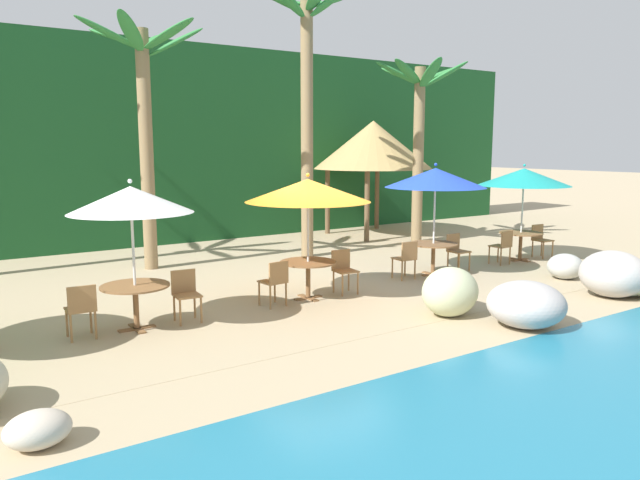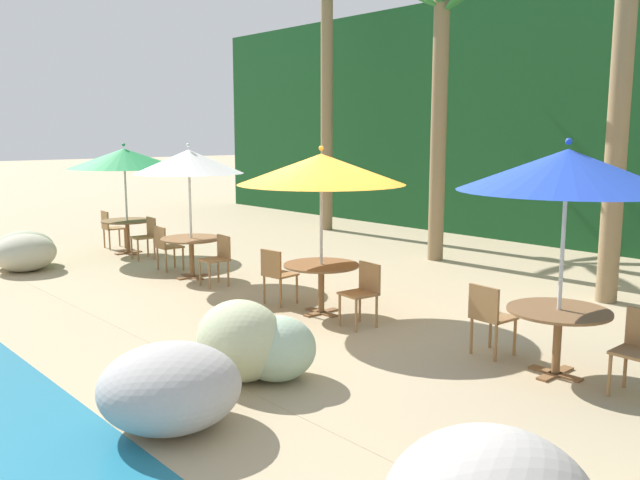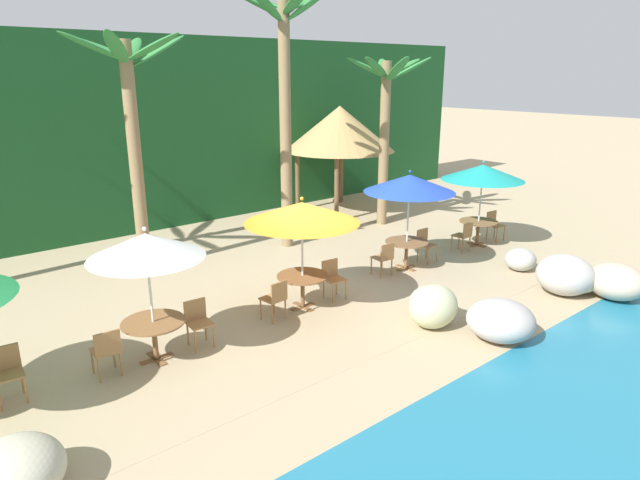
# 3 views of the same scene
# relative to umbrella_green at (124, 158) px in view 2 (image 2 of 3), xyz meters

# --- Properties ---
(ground_plane) EXTENTS (120.00, 120.00, 0.00)m
(ground_plane) POSITION_rel_umbrella_green_xyz_m (6.89, -0.07, -2.08)
(ground_plane) COLOR tan
(terrace_deck) EXTENTS (18.00, 5.20, 0.01)m
(terrace_deck) POSITION_rel_umbrella_green_xyz_m (6.89, -0.07, -2.08)
(terrace_deck) COLOR tan
(terrace_deck) RESTS_ON ground
(foliage_backdrop) EXTENTS (28.00, 2.40, 6.00)m
(foliage_backdrop) POSITION_rel_umbrella_green_xyz_m (6.89, 8.93, 0.92)
(foliage_backdrop) COLOR #194C23
(foliage_backdrop) RESTS_ON ground
(rock_seawall) EXTENTS (14.93, 3.40, 0.92)m
(rock_seawall) POSITION_rel_umbrella_green_xyz_m (7.12, -3.17, -1.70)
(rock_seawall) COLOR #B6B0AA
(rock_seawall) RESTS_ON ground
(umbrella_green) EXTENTS (2.39, 2.39, 2.41)m
(umbrella_green) POSITION_rel_umbrella_green_xyz_m (0.00, 0.00, 0.00)
(umbrella_green) COLOR silver
(umbrella_green) RESTS_ON ground
(dining_table_green) EXTENTS (1.10, 1.10, 0.74)m
(dining_table_green) POSITION_rel_umbrella_green_xyz_m (0.00, -0.00, -1.47)
(dining_table_green) COLOR brown
(dining_table_green) RESTS_ON ground
(chair_green_seaward) EXTENTS (0.46, 0.46, 0.87)m
(chair_green_seaward) POSITION_rel_umbrella_green_xyz_m (0.85, 0.02, -1.57)
(chair_green_seaward) COLOR #9E7042
(chair_green_seaward) RESTS_ON ground
(chair_green_inland) EXTENTS (0.46, 0.46, 0.87)m
(chair_green_inland) POSITION_rel_umbrella_green_xyz_m (-0.85, -0.01, -1.57)
(chair_green_inland) COLOR #9E7042
(chair_green_inland) RESTS_ON ground
(umbrella_white) EXTENTS (1.95, 1.95, 2.44)m
(umbrella_white) POSITION_rel_umbrella_green_xyz_m (3.11, -0.25, 0.04)
(umbrella_white) COLOR silver
(umbrella_white) RESTS_ON ground
(dining_table_white) EXTENTS (1.10, 1.10, 0.74)m
(dining_table_white) POSITION_rel_umbrella_green_xyz_m (3.11, -0.25, -1.47)
(dining_table_white) COLOR brown
(dining_table_white) RESTS_ON ground
(chair_white_seaward) EXTENTS (0.45, 0.46, 0.87)m
(chair_white_seaward) POSITION_rel_umbrella_green_xyz_m (3.96, -0.23, -1.57)
(chair_white_seaward) COLOR #9E7042
(chair_white_seaward) RESTS_ON ground
(chair_white_inland) EXTENTS (0.44, 0.44, 0.87)m
(chair_white_inland) POSITION_rel_umbrella_green_xyz_m (2.25, -0.31, -1.57)
(chair_white_inland) COLOR #9E7042
(chair_white_inland) RESTS_ON ground
(umbrella_orange) EXTENTS (2.41, 2.41, 2.45)m
(umbrella_orange) POSITION_rel_umbrella_green_xyz_m (6.51, -0.12, 0.03)
(umbrella_orange) COLOR silver
(umbrella_orange) RESTS_ON ground
(dining_table_orange) EXTENTS (1.10, 1.10, 0.74)m
(dining_table_orange) POSITION_rel_umbrella_green_xyz_m (6.51, -0.12, -1.47)
(dining_table_orange) COLOR brown
(dining_table_orange) RESTS_ON ground
(chair_orange_seaward) EXTENTS (0.46, 0.47, 0.87)m
(chair_orange_seaward) POSITION_rel_umbrella_green_xyz_m (7.36, -0.11, -1.57)
(chair_orange_seaward) COLOR #9E7042
(chair_orange_seaward) RESTS_ON ground
(chair_orange_inland) EXTENTS (0.46, 0.47, 0.87)m
(chair_orange_inland) POSITION_rel_umbrella_green_xyz_m (5.67, -0.30, -1.57)
(chair_orange_inland) COLOR #9E7042
(chair_orange_inland) RESTS_ON ground
(umbrella_blue) EXTENTS (2.29, 2.29, 2.57)m
(umbrella_blue) POSITION_rel_umbrella_green_xyz_m (10.10, 0.13, 0.16)
(umbrella_blue) COLOR silver
(umbrella_blue) RESTS_ON ground
(dining_table_blue) EXTENTS (1.10, 1.10, 0.74)m
(dining_table_blue) POSITION_rel_umbrella_green_xyz_m (10.10, 0.13, -1.47)
(dining_table_blue) COLOR brown
(dining_table_blue) RESTS_ON ground
(chair_blue_inland) EXTENTS (0.45, 0.45, 0.87)m
(chair_blue_inland) POSITION_rel_umbrella_green_xyz_m (9.24, 0.10, -1.57)
(chair_blue_inland) COLOR #9E7042
(chair_blue_inland) RESTS_ON ground
(palm_tree_nearest) EXTENTS (3.88, 3.56, 7.27)m
(palm_tree_nearest) POSITION_rel_umbrella_green_xyz_m (0.14, 5.77, 2.78)
(palm_tree_nearest) COLOR olive
(palm_tree_nearest) RESTS_ON ground
(palm_tree_second) EXTENTS (3.03, 2.79, 5.80)m
(palm_tree_second) POSITION_rel_umbrella_green_xyz_m (4.93, 4.47, 1.81)
(palm_tree_second) COLOR olive
(palm_tree_second) RESTS_ON ground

